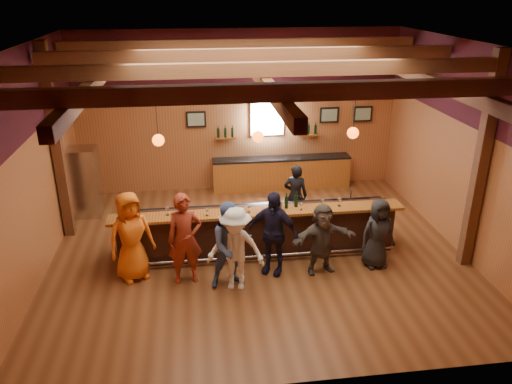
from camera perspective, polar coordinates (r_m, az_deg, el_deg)
room at (r=10.13m, az=0.18°, el=9.24°), size 9.04×9.00×4.52m
bar_counter at (r=11.15m, az=0.19°, el=-4.22°), size 6.30×1.07×1.11m
back_bar_cabinet at (r=14.58m, az=2.92°, el=2.19°), size 4.00×0.52×0.95m
window at (r=14.26m, az=1.28°, el=8.38°), size 0.95×0.09×0.95m
framed_pictures at (r=14.39m, az=4.74°, el=8.65°), size 5.35×0.05×0.45m
wine_shelves at (r=14.31m, az=1.31°, el=6.64°), size 3.00×0.18×0.30m
pendant_lights at (r=10.20m, az=0.22°, el=6.41°), size 4.24×0.24×1.37m
stainless_fridge at (r=13.45m, az=-18.94°, el=1.09°), size 0.70×0.70×1.80m
customer_orange at (r=10.24m, az=-14.10°, el=-4.95°), size 1.08×0.94×1.87m
customer_redvest at (r=9.93m, az=-8.12°, el=-5.32°), size 0.73×0.52×1.89m
customer_denim at (r=9.74m, az=-2.82°, el=-6.07°), size 0.97×0.82×1.77m
customer_white at (r=9.65m, az=-2.36°, el=-6.51°), size 1.24×0.89×1.73m
customer_navy at (r=10.15m, az=1.93°, el=-4.69°), size 1.14×0.91×1.81m
customer_brown at (r=10.31m, az=7.54°, el=-5.32°), size 1.47×0.68×1.52m
customer_dark at (r=10.74m, az=13.74°, el=-4.62°), size 0.80×0.57×1.52m
bartender at (r=12.22m, az=4.53°, el=-0.40°), size 0.66×0.52×1.58m
ice_bucket at (r=10.62m, az=2.48°, el=-1.53°), size 0.20×0.20×0.21m
bottle_a at (r=10.79m, az=4.61°, el=-1.00°), size 0.08×0.08×0.36m
bottle_b at (r=10.71m, az=3.50°, el=-1.17°), size 0.08×0.08×0.35m
glass_a at (r=10.61m, az=-14.35°, el=-2.06°), size 0.09×0.09×0.20m
glass_b at (r=10.52m, az=-10.12°, el=-1.92°), size 0.09×0.09×0.20m
glass_c at (r=10.47m, az=-8.72°, el=-2.12°), size 0.07×0.07×0.16m
glass_d at (r=10.39m, az=-5.66°, el=-2.12°), size 0.07×0.07×0.16m
glass_e at (r=10.49m, az=-0.83°, el=-1.70°), size 0.08×0.08×0.18m
glass_f at (r=10.66m, az=5.22°, el=-1.44°), size 0.07×0.07×0.17m
glass_g at (r=10.88m, az=7.64°, el=-1.03°), size 0.08×0.08×0.17m
glass_h at (r=10.93m, az=9.53°, el=-0.90°), size 0.09×0.09×0.20m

